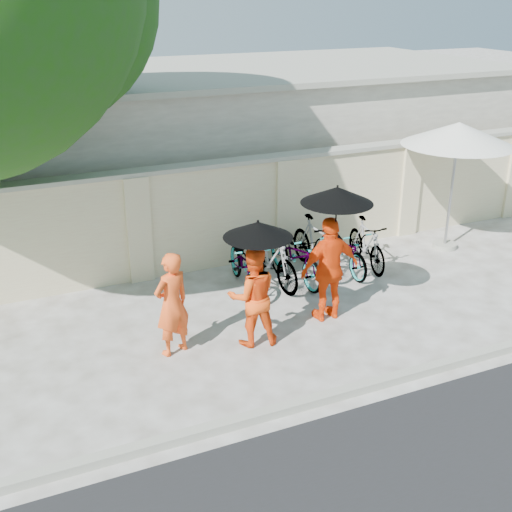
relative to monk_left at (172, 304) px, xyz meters
name	(u,v)px	position (x,y,z in m)	size (l,w,h in m)	color
ground	(257,345)	(1.22, -0.33, -0.81)	(80.00, 80.00, 0.00)	silver
kerb	(310,402)	(1.22, -2.03, -0.75)	(40.00, 0.16, 0.12)	#98998A
compound_wall	(237,213)	(2.22, 2.87, 0.19)	(20.00, 0.30, 2.00)	beige
building_behind	(216,140)	(3.22, 6.67, 0.79)	(14.00, 6.00, 3.20)	beige
monk_left	(172,304)	(0.00, 0.00, 0.00)	(0.59, 0.39, 1.62)	#FF551C
monk_center	(253,296)	(1.20, -0.22, -0.01)	(0.77, 0.60, 1.59)	#FF4F11
parasol_center	(258,230)	(1.25, -0.30, 1.08)	(1.02, 1.02, 1.11)	black
monk_right	(330,269)	(2.66, 0.01, 0.07)	(1.04, 0.43, 1.77)	#FD430A
parasol_right	(337,195)	(2.68, -0.07, 1.35)	(1.13, 1.13, 1.28)	black
patio_umbrella	(458,135)	(6.49, 1.72, 1.58)	(2.62, 2.62, 2.65)	#98998A
bike_0	(245,265)	(1.84, 1.59, -0.33)	(0.63, 1.81, 0.95)	#9B9B9F
bike_1	(271,258)	(2.36, 1.59, -0.28)	(0.50, 1.77, 1.06)	#9B9B9F
bike_2	(296,255)	(2.87, 1.59, -0.32)	(0.65, 1.86, 0.98)	#9B9B9F
bike_3	(316,246)	(3.39, 1.77, -0.28)	(0.50, 1.78, 1.07)	#9B9B9F
bike_4	(344,249)	(3.90, 1.58, -0.36)	(0.59, 1.70, 0.89)	#9B9B9F
bike_5	(367,244)	(4.41, 1.57, -0.33)	(0.45, 1.59, 0.96)	#9B9B9F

